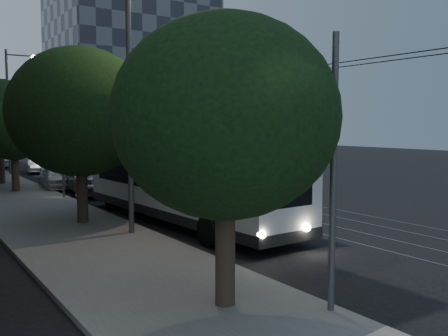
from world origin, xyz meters
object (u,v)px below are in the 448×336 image
Objects in this scene: car_white_a at (57,176)px; streetlamp_far at (13,100)px; streetlamp_near at (140,56)px; pickup_silver at (94,178)px; trolleybus at (182,179)px; car_white_b at (61,170)px; car_white_d at (4,160)px; car_white_c at (38,163)px.

streetlamp_far is at bearing 99.56° from car_white_a.
pickup_silver is at bearing 78.98° from streetlamp_near.
car_white_b is (0.20, 18.80, -1.11)m from trolleybus.
trolleybus is 14.11m from car_white_a.
car_white_b is at bearing 78.48° from car_white_a.
streetlamp_far reaches higher than pickup_silver.
car_white_a reaches higher than car_white_d.
car_white_a is 0.42× the size of streetlamp_near.
car_white_c is (0.20, 25.88, -1.05)m from trolleybus.
car_white_d is (-1.14, 33.61, -1.12)m from trolleybus.
trolleybus reaches higher than car_white_c.
car_white_a is at bearing 92.75° from trolleybus.
trolleybus is 2.67× the size of car_white_b.
car_white_c is at bearing 85.79° from car_white_b.
car_white_c is 0.47× the size of streetlamp_far.
pickup_silver is 1.41× the size of car_white_a.
car_white_a is at bearing -72.74° from car_white_d.
streetlamp_near reaches higher than car_white_c.
pickup_silver is 15.18m from car_white_c.
car_white_d is 0.42× the size of streetlamp_far.
car_white_b is 0.46× the size of streetlamp_near.
trolleybus reaches higher than car_white_a.
pickup_silver is 8.10m from car_white_b.
streetlamp_far is at bearing -133.80° from car_white_c.
streetlamp_near is (-2.67, -27.35, 5.79)m from car_white_c.
streetlamp_far is (-1.89, 24.46, 4.20)m from trolleybus.
car_white_c is at bearing 86.60° from trolleybus.
trolleybus is at bearing -84.86° from pickup_silver.
streetlamp_near reaches higher than streetlamp_far.
trolleybus is at bearing 30.62° from streetlamp_near.
pickup_silver is at bearing -61.59° from car_white_a.
car_white_a is (-1.30, 3.29, -0.12)m from pickup_silver.
trolleybus is 3.19× the size of car_white_d.
car_white_b is 7.08m from car_white_c.
car_white_a reaches higher than car_white_c.
car_white_a is 1.10× the size of car_white_d.
car_white_a reaches higher than car_white_b.
car_white_a is (-1.40, 14.00, -1.05)m from trolleybus.
car_white_b is at bearing 92.44° from pickup_silver.
car_white_c reaches higher than car_white_b.
car_white_d is (-1.34, 14.81, -0.01)m from car_white_b.
car_white_b is at bearing -66.81° from car_white_d.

